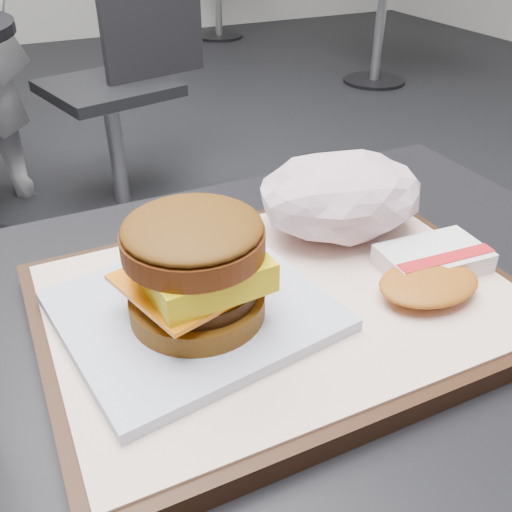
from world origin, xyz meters
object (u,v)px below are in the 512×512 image
object	(u,v)px
serving_tray	(282,304)
breakfast_sandwich	(195,278)
crumpled_wrapper	(342,195)
hash_brown	(431,269)
neighbor_chair	(124,72)

from	to	relation	value
serving_tray	breakfast_sandwich	distance (m)	0.09
crumpled_wrapper	breakfast_sandwich	bearing A→B (deg)	-156.85
serving_tray	hash_brown	distance (m)	0.13
breakfast_sandwich	neighbor_chair	bearing A→B (deg)	78.37
crumpled_wrapper	hash_brown	bearing A→B (deg)	-78.34
hash_brown	crumpled_wrapper	bearing A→B (deg)	101.66
hash_brown	neighbor_chair	world-z (taller)	neighbor_chair
hash_brown	neighbor_chair	bearing A→B (deg)	84.59
hash_brown	crumpled_wrapper	world-z (taller)	crumpled_wrapper
neighbor_chair	crumpled_wrapper	bearing A→B (deg)	-96.47
serving_tray	neighbor_chair	distance (m)	1.82
serving_tray	crumpled_wrapper	size ratio (longest dim) A/B	2.39
serving_tray	crumpled_wrapper	xyz separation A→B (m)	(0.10, 0.07, 0.05)
hash_brown	crumpled_wrapper	xyz separation A→B (m)	(-0.02, 0.11, 0.02)
breakfast_sandwich	crumpled_wrapper	world-z (taller)	breakfast_sandwich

